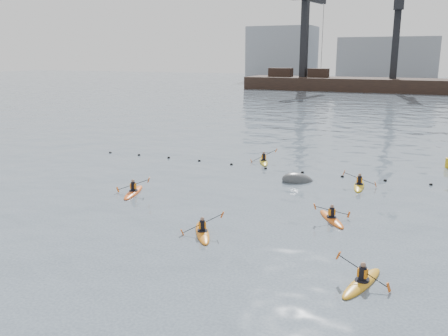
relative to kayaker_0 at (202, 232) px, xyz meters
The scene contains 11 objects.
ground 7.96m from the kayaker_0, 87.27° to the right, with size 400.00×400.00×0.00m, color #3C4658.
float_line 14.58m from the kayaker_0, 90.47° to the left, with size 33.24×0.73×0.24m.
barge_pier 102.06m from the kayaker_0, 89.91° to the left, with size 72.00×19.30×29.50m.
skyline 142.64m from the kayaker_0, 88.95° to the left, with size 141.00×28.00×22.00m.
kayaker_0 is the anchor object (origin of this frame).
kayaker_1 8.43m from the kayaker_0, 15.69° to the right, with size 2.22×3.35×1.22m.
kayaker_2 8.63m from the kayaker_0, 147.70° to the left, with size 2.22×3.35×1.22m.
kayaker_3 13.52m from the kayaker_0, 64.13° to the left, with size 2.27×3.36×1.20m.
kayaker_4 7.25m from the kayaker_0, 40.43° to the left, with size 2.20×2.92×1.10m.
kayaker_5 16.82m from the kayaker_0, 98.67° to the left, with size 2.12×3.20×1.30m.
mooring_buoy 11.97m from the kayaker_0, 81.87° to the left, with size 2.37×1.40×1.19m, color #393B3D.
Camera 1 is at (9.66, -12.08, 8.79)m, focal length 38.00 mm.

